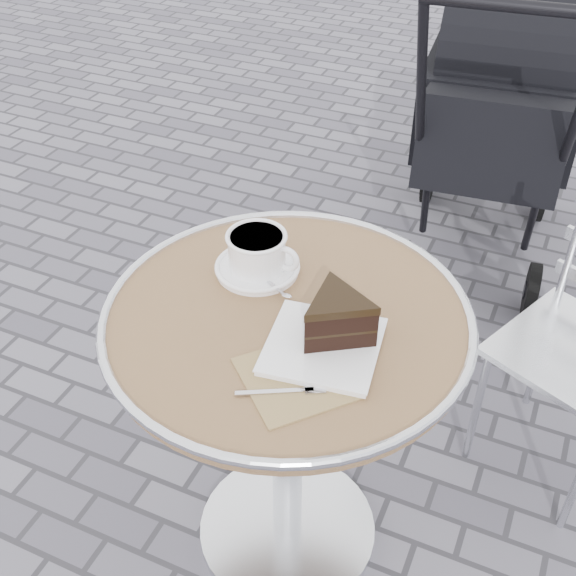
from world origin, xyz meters
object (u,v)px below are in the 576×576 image
at_px(cake_plate_set, 333,325).
at_px(cafe_table, 287,375).
at_px(baby_stroller, 496,123).
at_px(cappuccino_set, 258,255).

bearing_deg(cake_plate_set, cafe_table, 150.51).
distance_m(cake_plate_set, baby_stroller, 1.55).
height_order(cake_plate_set, baby_stroller, baby_stroller).
bearing_deg(cake_plate_set, baby_stroller, 80.84).
bearing_deg(cappuccino_set, cake_plate_set, -33.76).
height_order(cafe_table, cappuccino_set, cappuccino_set).
height_order(cafe_table, baby_stroller, baby_stroller).
relative_size(cafe_table, baby_stroller, 0.67).
height_order(cappuccino_set, cake_plate_set, cake_plate_set).
bearing_deg(baby_stroller, cake_plate_set, -97.29).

